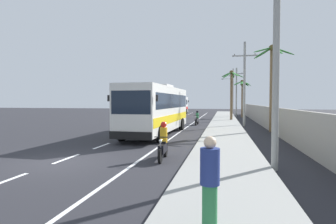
# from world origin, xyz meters

# --- Properties ---
(ground_plane) EXTENTS (160.00, 160.00, 0.00)m
(ground_plane) POSITION_xyz_m (0.00, 0.00, 0.00)
(ground_plane) COLOR #28282D
(sidewalk_kerb) EXTENTS (3.20, 90.00, 0.14)m
(sidewalk_kerb) POSITION_xyz_m (6.80, 10.00, 0.07)
(sidewalk_kerb) COLOR #999993
(sidewalk_kerb) RESTS_ON ground
(lane_markings) EXTENTS (3.35, 71.00, 0.01)m
(lane_markings) POSITION_xyz_m (1.90, 14.79, 0.00)
(lane_markings) COLOR white
(lane_markings) RESTS_ON ground
(boundary_wall) EXTENTS (0.24, 60.00, 2.03)m
(boundary_wall) POSITION_xyz_m (10.60, 14.00, 1.02)
(boundary_wall) COLOR #9E998E
(boundary_wall) RESTS_ON ground
(coach_bus_foreground) EXTENTS (3.18, 11.25, 3.83)m
(coach_bus_foreground) POSITION_xyz_m (1.77, 10.00, 1.99)
(coach_bus_foreground) COLOR silver
(coach_bus_foreground) RESTS_ON ground
(coach_bus_far_lane) EXTENTS (3.47, 10.75, 3.58)m
(coach_bus_far_lane) POSITION_xyz_m (-1.88, 38.18, 1.87)
(coach_bus_far_lane) COLOR white
(coach_bus_far_lane) RESTS_ON ground
(motorcycle_beside_bus) EXTENTS (0.56, 1.96, 1.53)m
(motorcycle_beside_bus) POSITION_xyz_m (3.93, 18.63, 0.63)
(motorcycle_beside_bus) COLOR black
(motorcycle_beside_bus) RESTS_ON ground
(motorcycle_trailing) EXTENTS (0.56, 1.96, 1.63)m
(motorcycle_trailing) POSITION_xyz_m (4.15, 1.38, 0.66)
(motorcycle_trailing) COLOR black
(motorcycle_trailing) RESTS_ON ground
(pedestrian_near_kerb) EXTENTS (0.36, 0.36, 1.73)m
(pedestrian_near_kerb) POSITION_xyz_m (6.45, -4.93, 1.05)
(pedestrian_near_kerb) COLOR #2D7A47
(pedestrian_near_kerb) RESTS_ON sidewalk_kerb
(utility_pole_nearest) EXTENTS (3.64, 0.24, 9.51)m
(utility_pole_nearest) POSITION_xyz_m (8.41, 0.43, 5.02)
(utility_pole_nearest) COLOR #9E9E99
(utility_pole_nearest) RESTS_ON ground
(utility_pole_mid) EXTENTS (2.47, 0.24, 8.44)m
(utility_pole_mid) POSITION_xyz_m (8.71, 18.37, 4.43)
(utility_pole_mid) COLOR #9E9E99
(utility_pole_mid) RESTS_ON ground
(utility_pole_far) EXTENTS (2.09, 0.24, 8.02)m
(utility_pole_far) POSITION_xyz_m (8.72, 36.32, 4.21)
(utility_pole_far) COLOR #9E9E99
(utility_pole_far) RESTS_ON ground
(utility_pole_distant) EXTENTS (3.67, 0.24, 10.02)m
(utility_pole_distant) POSITION_xyz_m (8.66, 54.26, 5.32)
(utility_pole_distant) COLOR #9E9E99
(utility_pole_distant) RESTS_ON ground
(palm_nearest) EXTENTS (2.75, 2.89, 5.85)m
(palm_nearest) POSITION_xyz_m (9.50, 33.77, 4.50)
(palm_nearest) COLOR brown
(palm_nearest) RESTS_ON ground
(palm_second) EXTENTS (3.03, 3.22, 6.48)m
(palm_second) POSITION_xyz_m (7.65, 25.88, 4.43)
(palm_second) COLOR brown
(palm_second) RESTS_ON ground
(palm_third) EXTENTS (3.34, 3.24, 7.09)m
(palm_third) POSITION_xyz_m (10.51, 13.43, 4.75)
(palm_third) COLOR brown
(palm_third) RESTS_ON ground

